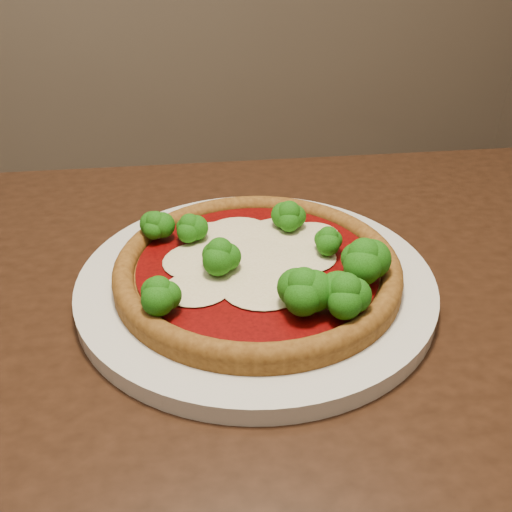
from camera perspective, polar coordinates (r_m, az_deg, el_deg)
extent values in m
cube|color=black|center=(0.53, -0.98, -9.76)|extent=(1.20, 0.96, 0.04)
cylinder|color=black|center=(1.17, 22.34, -9.25)|extent=(0.06, 0.06, 0.71)
cylinder|color=silver|center=(0.57, 0.00, -2.65)|extent=(0.35, 0.35, 0.02)
cylinder|color=brown|center=(0.56, 0.15, -1.53)|extent=(0.28, 0.28, 0.01)
torus|color=brown|center=(0.55, 0.16, -0.93)|extent=(0.28, 0.28, 0.02)
cylinder|color=#690505|center=(0.55, 0.16, -0.88)|extent=(0.23, 0.23, 0.00)
ellipsoid|color=beige|center=(0.52, -5.88, -3.23)|extent=(0.06, 0.06, 0.01)
ellipsoid|color=beige|center=(0.56, -5.37, -0.40)|extent=(0.08, 0.07, 0.01)
ellipsoid|color=beige|center=(0.60, -4.34, 2.21)|extent=(0.06, 0.05, 0.00)
ellipsoid|color=beige|center=(0.56, 4.96, -0.16)|extent=(0.06, 0.06, 0.00)
ellipsoid|color=beige|center=(0.60, 5.60, 2.17)|extent=(0.06, 0.05, 0.00)
ellipsoid|color=beige|center=(0.60, -1.90, 2.45)|extent=(0.07, 0.06, 0.01)
ellipsoid|color=beige|center=(0.52, 0.89, -3.10)|extent=(0.08, 0.07, 0.01)
ellipsoid|color=beige|center=(0.60, 2.41, 2.14)|extent=(0.08, 0.07, 0.01)
ellipsoid|color=beige|center=(0.56, 0.17, -0.22)|extent=(0.10, 0.09, 0.01)
ellipsoid|color=#248415|center=(0.53, -3.63, 0.31)|extent=(0.04, 0.04, 0.04)
ellipsoid|color=#248415|center=(0.52, 10.72, -0.09)|extent=(0.05, 0.05, 0.04)
ellipsoid|color=#248415|center=(0.56, 7.22, 1.78)|extent=(0.03, 0.03, 0.03)
ellipsoid|color=#248415|center=(0.60, 3.32, 4.21)|extent=(0.04, 0.04, 0.04)
ellipsoid|color=#248415|center=(0.58, -6.65, 3.02)|extent=(0.04, 0.04, 0.03)
ellipsoid|color=#248415|center=(0.48, 8.89, -3.56)|extent=(0.05, 0.05, 0.04)
ellipsoid|color=#248415|center=(0.48, 4.78, -3.10)|extent=(0.05, 0.05, 0.04)
ellipsoid|color=#248415|center=(0.48, -9.70, -3.53)|extent=(0.04, 0.04, 0.03)
ellipsoid|color=#248415|center=(0.59, -9.99, 3.24)|extent=(0.04, 0.04, 0.03)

